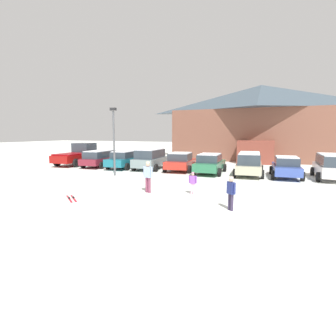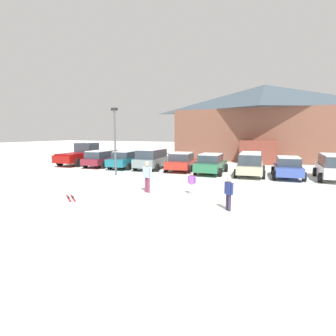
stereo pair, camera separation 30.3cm
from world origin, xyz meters
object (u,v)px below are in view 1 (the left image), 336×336
Objects in this scene: skier_child_in_purple_jacket at (193,182)px; parked_green_coupe at (210,163)px; ski_lodge at (260,122)px; parked_blue_hatchback at (286,167)px; skier_teen_in_navy_coat at (231,191)px; parked_maroon_van at (100,158)px; parked_red_sedan at (181,161)px; parked_white_suv at (331,166)px; skier_adult_in_blue_parka at (148,175)px; pair_of_skis at (71,198)px; lamp_post at (114,138)px; parked_teal_hatchback at (125,159)px; pickup_truck at (79,155)px; parked_grey_wagon at (151,158)px; parked_beige_suv at (249,163)px.

parked_green_coupe is at bearing 97.01° from skier_child_in_purple_jacket.
parked_blue_hatchback is (2.81, -13.90, -3.74)m from ski_lodge.
skier_teen_in_navy_coat is at bearing -71.33° from parked_green_coupe.
parked_red_sedan reaches higher than parked_maroon_van.
parked_maroon_van is 1.04× the size of parked_white_suv.
parked_blue_hatchback is 10.64m from skier_adult_in_blue_parka.
parked_maroon_van is at bearing 120.83° from pair_of_skis.
skier_adult_in_blue_parka is 1.21× the size of pair_of_skis.
parked_blue_hatchback is at bearing 58.71° from skier_child_in_purple_jacket.
lamp_post is at bearing 153.58° from skier_child_in_purple_jacket.
parked_green_coupe is 7.65m from lamp_post.
pickup_truck is at bearing 175.00° from parked_teal_hatchback.
parked_maroon_van is 5.21m from parked_grey_wagon.
parked_white_suv is (16.25, 0.33, 0.13)m from parked_teal_hatchback.
parked_green_coupe is 3.19× the size of pair_of_skis.
ski_lodge is 22.64m from skier_adult_in_blue_parka.
parked_white_suv is 0.89× the size of lamp_post.
parked_grey_wagon is 2.67× the size of skier_adult_in_blue_parka.
skier_teen_in_navy_coat is (8.62, -9.88, -0.16)m from parked_grey_wagon.
lamp_post is at bearing -156.43° from parked_beige_suv.
parked_green_coupe is (10.62, -0.12, -0.04)m from parked_maroon_van.
parked_beige_suv reaches higher than parked_teal_hatchback.
parked_beige_suv is (2.95, 0.28, 0.12)m from parked_green_coupe.
parked_white_suv reaches higher than skier_adult_in_blue_parka.
skier_child_in_purple_jacket reaches higher than pair_of_skis.
parked_teal_hatchback is (2.69, 0.10, -0.04)m from parked_maroon_van.
parked_green_coupe is (-2.69, -14.09, -3.71)m from ski_lodge.
parked_grey_wagon is at bearing 115.70° from skier_adult_in_blue_parka.
skier_teen_in_navy_coat is (2.30, -2.12, 0.14)m from skier_child_in_purple_jacket.
pickup_truck reaches higher than parked_beige_suv.
parked_teal_hatchback reaches higher than parked_red_sedan.
parked_grey_wagon is at bearing -2.27° from pickup_truck.
lamp_post is at bearing -161.50° from parked_blue_hatchback.
parked_maroon_van is at bearing -11.25° from pickup_truck.
parked_beige_suv reaches higher than parked_green_coupe.
parked_beige_suv is (8.36, -0.11, -0.03)m from parked_grey_wagon.
parked_maroon_van is at bearing -179.32° from parked_beige_suv.
parked_red_sedan is (5.30, 0.26, -0.01)m from parked_teal_hatchback.
parked_blue_hatchback is 0.74× the size of pickup_truck.
skier_adult_in_blue_parka is (3.99, -8.28, -0.01)m from parked_grey_wagon.
parked_teal_hatchback is at bearing 108.85° from pair_of_skis.
parked_teal_hatchback reaches higher than parked_maroon_van.
ski_lodge is 4.52× the size of parked_white_suv.
skier_child_in_purple_jacket is (-1.79, -21.46, -3.86)m from ski_lodge.
skier_adult_in_blue_parka is (-1.43, -7.88, 0.14)m from parked_green_coupe.
skier_child_in_purple_jacket is at bearing -26.42° from lamp_post.
ski_lodge is at bearing 46.38° from parked_maroon_van.
pair_of_skis is at bearing -171.88° from skier_teen_in_navy_coat.
skier_teen_in_navy_coat is 1.02× the size of pair_of_skis.
parked_blue_hatchback is at bearing 0.25° from parked_maroon_van.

